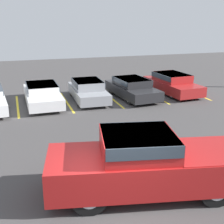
{
  "coord_description": "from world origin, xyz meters",
  "views": [
    {
      "loc": [
        -2.34,
        -6.46,
        4.85
      ],
      "look_at": [
        1.43,
        5.32,
        1.0
      ],
      "focal_mm": 50.0,
      "sensor_mm": 36.0,
      "label": 1
    }
  ],
  "objects_px": {
    "pickup_truck": "(148,163)",
    "parked_sedan_d": "(132,87)",
    "parked_sedan_c": "(88,90)",
    "parked_sedan_b": "(42,93)",
    "parked_sedan_e": "(172,83)"
  },
  "relations": [
    {
      "from": "parked_sedan_c",
      "to": "parked_sedan_e",
      "type": "xyz_separation_m",
      "value": [
        5.6,
        0.06,
        0.04
      ]
    },
    {
      "from": "parked_sedan_d",
      "to": "parked_sedan_e",
      "type": "xyz_separation_m",
      "value": [
        2.9,
        0.33,
        0.03
      ]
    },
    {
      "from": "pickup_truck",
      "to": "parked_sedan_b",
      "type": "xyz_separation_m",
      "value": [
        -1.89,
        10.32,
        -0.28
      ]
    },
    {
      "from": "parked_sedan_b",
      "to": "parked_sedan_e",
      "type": "relative_size",
      "value": 0.98
    },
    {
      "from": "pickup_truck",
      "to": "parked_sedan_d",
      "type": "bearing_deg",
      "value": 82.51
    },
    {
      "from": "parked_sedan_b",
      "to": "parked_sedan_d",
      "type": "xyz_separation_m",
      "value": [
        5.36,
        -0.2,
        0.02
      ]
    },
    {
      "from": "parked_sedan_b",
      "to": "parked_sedan_e",
      "type": "xyz_separation_m",
      "value": [
        8.26,
        0.13,
        0.05
      ]
    },
    {
      "from": "parked_sedan_e",
      "to": "parked_sedan_d",
      "type": "bearing_deg",
      "value": -87.67
    },
    {
      "from": "parked_sedan_b",
      "to": "parked_sedan_c",
      "type": "distance_m",
      "value": 2.67
    },
    {
      "from": "parked_sedan_c",
      "to": "parked_sedan_e",
      "type": "bearing_deg",
      "value": 92.08
    },
    {
      "from": "pickup_truck",
      "to": "parked_sedan_c",
      "type": "xyz_separation_m",
      "value": [
        0.77,
        10.39,
        -0.27
      ]
    },
    {
      "from": "parked_sedan_b",
      "to": "parked_sedan_e",
      "type": "bearing_deg",
      "value": 90.52
    },
    {
      "from": "parked_sedan_d",
      "to": "parked_sedan_e",
      "type": "relative_size",
      "value": 0.96
    },
    {
      "from": "parked_sedan_c",
      "to": "parked_sedan_d",
      "type": "distance_m",
      "value": 2.71
    },
    {
      "from": "parked_sedan_c",
      "to": "parked_sedan_d",
      "type": "xyz_separation_m",
      "value": [
        2.7,
        -0.27,
        0.01
      ]
    }
  ]
}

